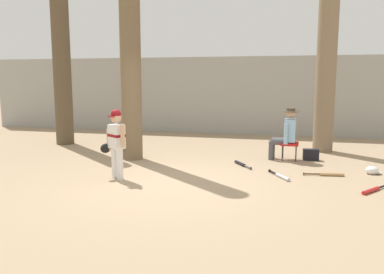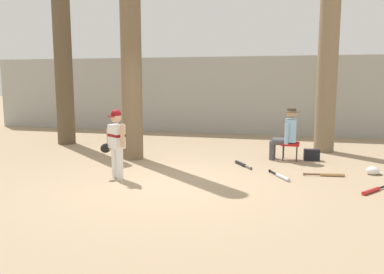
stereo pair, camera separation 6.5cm
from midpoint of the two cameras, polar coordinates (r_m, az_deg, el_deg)
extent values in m
plane|color=#9E8466|center=(7.10, -3.37, -6.79)|extent=(60.00, 60.00, 0.00)
cube|color=#9E9E99|center=(13.54, 5.28, 5.97)|extent=(18.00, 0.36, 2.59)
cylinder|color=brown|center=(9.26, -9.15, 14.74)|extent=(0.47, 0.47, 5.79)
cone|color=brown|center=(9.39, -8.74, -3.11)|extent=(0.72, 0.72, 0.28)
cylinder|color=#7F6B51|center=(10.67, 18.80, 13.14)|extent=(0.50, 0.50, 5.64)
cone|color=#7F6B51|center=(10.79, 18.09, -1.94)|extent=(0.82, 0.82, 0.30)
cylinder|color=white|center=(7.46, -10.60, -3.87)|extent=(0.12, 0.12, 0.58)
cylinder|color=white|center=(7.61, -11.32, -3.65)|extent=(0.12, 0.12, 0.58)
cube|color=white|center=(7.45, -11.08, 0.08)|extent=(0.36, 0.33, 0.44)
cube|color=maroon|center=(7.45, -11.08, 0.24)|extent=(0.37, 0.34, 0.05)
sphere|color=tan|center=(7.41, -11.15, 2.76)|extent=(0.20, 0.20, 0.20)
sphere|color=maroon|center=(7.40, -11.16, 3.22)|extent=(0.19, 0.19, 0.19)
cube|color=maroon|center=(7.36, -11.76, 2.98)|extent=(0.17, 0.16, 0.02)
cylinder|color=tan|center=(7.23, -10.22, 0.17)|extent=(0.11, 0.11, 0.42)
cylinder|color=tan|center=(7.62, -12.15, -0.38)|extent=(0.11, 0.11, 0.40)
ellipsoid|color=black|center=(7.63, -12.57, -1.60)|extent=(0.22, 0.25, 0.18)
cube|color=red|center=(9.35, 13.70, -0.94)|extent=(0.41, 0.41, 0.06)
cylinder|color=#333338|center=(9.24, 12.69, -2.21)|extent=(0.02, 0.02, 0.38)
cylinder|color=#333338|center=(9.53, 12.80, -1.89)|extent=(0.02, 0.02, 0.38)
cylinder|color=#333338|center=(9.23, 14.55, -2.29)|extent=(0.02, 0.02, 0.38)
cylinder|color=#333338|center=(9.52, 14.60, -1.96)|extent=(0.02, 0.02, 0.38)
cylinder|color=#47474C|center=(9.30, 11.18, -1.94)|extent=(0.13, 0.13, 0.43)
cylinder|color=#47474C|center=(9.50, 11.28, -1.73)|extent=(0.13, 0.13, 0.43)
cylinder|color=#47474C|center=(9.25, 12.45, -0.68)|extent=(0.41, 0.16, 0.15)
cylinder|color=#47474C|center=(9.45, 12.53, -0.50)|extent=(0.41, 0.16, 0.15)
cube|color=#8CB7D8|center=(9.30, 13.77, 0.94)|extent=(0.25, 0.37, 0.52)
cylinder|color=#8CB7D8|center=(9.10, 13.19, 0.42)|extent=(0.09, 0.09, 0.46)
cylinder|color=#8CB7D8|center=(9.53, 13.33, 0.77)|extent=(0.09, 0.09, 0.46)
sphere|color=tan|center=(9.26, 13.85, 3.40)|extent=(0.22, 0.22, 0.22)
cylinder|color=#4C4233|center=(9.26, 13.86, 3.60)|extent=(0.40, 0.40, 0.02)
cylinder|color=#4C4233|center=(9.26, 13.87, 3.81)|extent=(0.20, 0.20, 0.09)
cube|color=black|center=(9.48, 16.58, -2.46)|extent=(0.36, 0.22, 0.26)
cylinder|color=brown|center=(11.89, -18.57, 13.18)|extent=(0.49, 0.49, 5.87)
cone|color=brown|center=(11.99, -17.92, -0.93)|extent=(0.70, 0.70, 0.30)
cylinder|color=#B7BCC6|center=(7.63, 12.72, -5.66)|extent=(0.28, 0.43, 0.07)
cylinder|color=black|center=(7.95, 11.41, -5.04)|extent=(0.18, 0.28, 0.03)
cylinder|color=black|center=(8.08, 10.91, -4.80)|extent=(0.06, 0.04, 0.06)
cylinder|color=tan|center=(8.09, 19.30, -5.12)|extent=(0.46, 0.12, 0.07)
cylinder|color=brown|center=(8.02, 16.64, -5.12)|extent=(0.31, 0.07, 0.03)
cylinder|color=brown|center=(7.99, 15.57, -5.11)|extent=(0.02, 0.06, 0.06)
cylinder|color=black|center=(8.67, 6.72, -3.81)|extent=(0.29, 0.40, 0.07)
cylinder|color=#4C4C51|center=(8.36, 7.80, -4.29)|extent=(0.18, 0.26, 0.03)
cylinder|color=#4C4C51|center=(8.23, 8.26, -4.50)|extent=(0.06, 0.04, 0.06)
cylinder|color=red|center=(7.18, 24.15, -7.07)|extent=(0.34, 0.42, 0.07)
cylinder|color=black|center=(7.54, 25.56, -6.45)|extent=(0.22, 0.28, 0.03)
ellipsoid|color=silver|center=(8.55, 24.32, -4.41)|extent=(0.25, 0.23, 0.17)
cube|color=silver|center=(8.58, 25.09, -4.68)|extent=(0.10, 0.12, 0.02)
camera|label=1|loc=(0.03, -90.24, -0.04)|focal=36.98mm
camera|label=2|loc=(0.03, 89.76, 0.04)|focal=36.98mm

